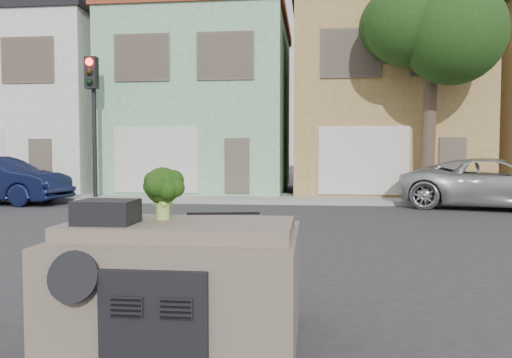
# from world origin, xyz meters

# --- Properties ---
(ground_plane) EXTENTS (120.00, 120.00, 0.00)m
(ground_plane) POSITION_xyz_m (0.00, 0.00, 0.00)
(ground_plane) COLOR #303033
(ground_plane) RESTS_ON ground
(sidewalk) EXTENTS (40.00, 3.00, 0.15)m
(sidewalk) POSITION_xyz_m (0.00, 10.50, 0.07)
(sidewalk) COLOR gray
(sidewalk) RESTS_ON ground
(townhouse_white) EXTENTS (7.20, 8.20, 7.55)m
(townhouse_white) POSITION_xyz_m (-11.00, 14.50, 3.77)
(townhouse_white) COLOR silver
(townhouse_white) RESTS_ON ground
(townhouse_mint) EXTENTS (7.20, 8.20, 7.55)m
(townhouse_mint) POSITION_xyz_m (-3.50, 14.50, 3.77)
(townhouse_mint) COLOR #84BC92
(townhouse_mint) RESTS_ON ground
(townhouse_tan) EXTENTS (7.20, 8.20, 7.55)m
(townhouse_tan) POSITION_xyz_m (4.00, 14.50, 3.77)
(townhouse_tan) COLOR #A9864C
(townhouse_tan) RESTS_ON ground
(silver_pickup) EXTENTS (6.12, 4.19, 1.56)m
(silver_pickup) POSITION_xyz_m (6.74, 8.58, 0.00)
(silver_pickup) COLOR #AEB1B4
(silver_pickup) RESTS_ON ground
(traffic_signal) EXTENTS (0.40, 0.40, 5.10)m
(traffic_signal) POSITION_xyz_m (-6.50, 9.50, 2.55)
(traffic_signal) COLOR black
(traffic_signal) RESTS_ON ground
(tree_near) EXTENTS (4.40, 4.00, 8.50)m
(tree_near) POSITION_xyz_m (5.00, 9.80, 4.25)
(tree_near) COLOR #1D3D13
(tree_near) RESTS_ON ground
(car_dashboard) EXTENTS (2.00, 1.80, 1.12)m
(car_dashboard) POSITION_xyz_m (0.00, -3.00, 0.56)
(car_dashboard) COLOR #6E5F54
(car_dashboard) RESTS_ON ground
(instrument_hump) EXTENTS (0.48, 0.38, 0.20)m
(instrument_hump) POSITION_xyz_m (-0.58, -3.35, 1.22)
(instrument_hump) COLOR black
(instrument_hump) RESTS_ON car_dashboard
(wiper_arm) EXTENTS (0.69, 0.15, 0.02)m
(wiper_arm) POSITION_xyz_m (0.28, -2.62, 1.13)
(wiper_arm) COLOR black
(wiper_arm) RESTS_ON car_dashboard
(broccoli) EXTENTS (0.50, 0.50, 0.48)m
(broccoli) POSITION_xyz_m (-0.19, -3.03, 1.36)
(broccoli) COLOR black
(broccoli) RESTS_ON car_dashboard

